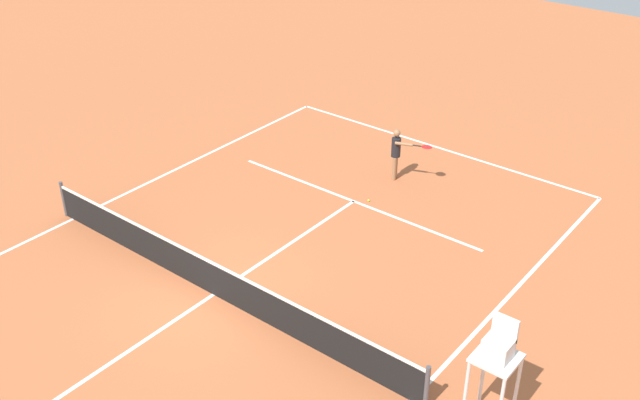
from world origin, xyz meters
The scene contains 6 objects.
ground_plane centered at (0.00, 0.00, 0.00)m, with size 60.00×60.00×0.00m, color #B76038.
court_lines centered at (0.00, 0.00, 0.00)m, with size 11.25×20.73×0.01m.
tennis_net centered at (0.00, 0.00, 0.50)m, with size 11.85×0.10×1.07m.
player_serving centered at (-0.20, -7.60, 0.97)m, with size 1.29×0.57×1.64m.
tennis_ball centered at (-0.35, -5.93, 0.03)m, with size 0.07×0.07×0.07m, color #CCE033.
umpire_chair centered at (-6.97, -0.49, 1.61)m, with size 0.80×0.80×2.41m.
Camera 1 is at (-10.78, 9.51, 10.78)m, focal length 41.43 mm.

